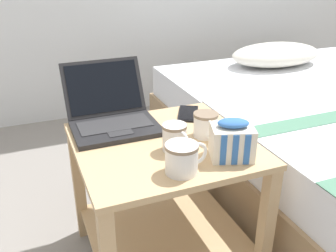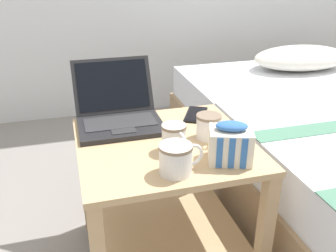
# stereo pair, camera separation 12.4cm
# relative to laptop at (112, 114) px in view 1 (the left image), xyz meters

# --- Properties ---
(bedside_table) EXTENTS (0.60, 0.58, 0.52)m
(bedside_table) POSITION_rel_laptop_xyz_m (0.13, -0.21, -0.23)
(bedside_table) COLOR tan
(bedside_table) RESTS_ON ground_plane
(laptop) EXTENTS (0.31, 0.34, 0.22)m
(laptop) POSITION_rel_laptop_xyz_m (0.00, 0.00, 0.00)
(laptop) COLOR black
(laptop) RESTS_ON bedside_table
(mug_front_left) EXTENTS (0.09, 0.13, 0.09)m
(mug_front_left) POSITION_rel_laptop_xyz_m (0.29, -0.22, 0.00)
(mug_front_left) COLOR white
(mug_front_left) RESTS_ON bedside_table
(mug_front_right) EXTENTS (0.08, 0.12, 0.09)m
(mug_front_right) POSITION_rel_laptop_xyz_m (0.14, -0.28, 0.01)
(mug_front_right) COLOR white
(mug_front_right) RESTS_ON bedside_table
(mug_mid_center) EXTENTS (0.14, 0.10, 0.09)m
(mug_mid_center) POSITION_rel_laptop_xyz_m (0.11, -0.41, 0.01)
(mug_mid_center) COLOR white
(mug_mid_center) RESTS_ON bedside_table
(snack_bag) EXTENTS (0.16, 0.14, 0.13)m
(snack_bag) POSITION_rel_laptop_xyz_m (0.29, -0.39, 0.02)
(snack_bag) COLOR silver
(snack_bag) RESTS_ON bedside_table
(cell_phone) EXTENTS (0.14, 0.18, 0.01)m
(cell_phone) POSITION_rel_laptop_xyz_m (0.31, -0.01, -0.04)
(cell_phone) COLOR black
(cell_phone) RESTS_ON bedside_table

